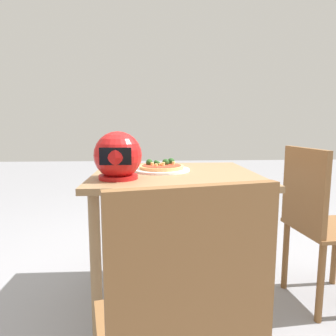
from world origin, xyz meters
The scene contains 7 objects.
ground_plane centered at (0.00, 0.00, 0.00)m, with size 14.00×14.00×0.00m, color gray.
dining_table centered at (0.00, 0.00, 0.65)m, with size 0.88×0.84×0.76m.
pizza_plate centered at (0.07, -0.06, 0.77)m, with size 0.32×0.32×0.01m, color white.
pizza centered at (0.07, -0.06, 0.79)m, with size 0.25×0.25×0.05m.
motorcycle_helmet centered at (0.29, 0.19, 0.87)m, with size 0.23×0.23×0.23m.
chair_side centered at (-0.80, 0.06, 0.51)m, with size 0.44×0.44×0.90m.
chair_far centered at (0.06, 0.96, 0.51)m, with size 0.48×0.48×0.90m.
Camera 1 is at (0.13, 1.65, 1.02)m, focal length 32.33 mm.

